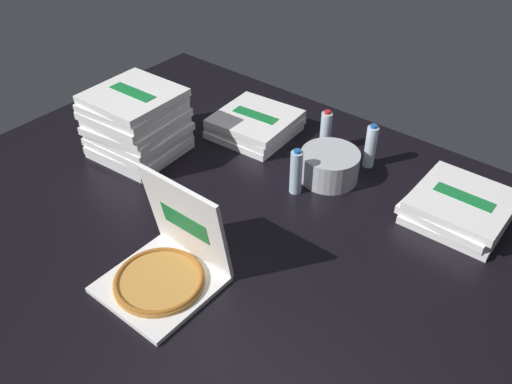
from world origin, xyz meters
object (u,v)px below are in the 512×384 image
pizza_stack_left_mid (255,124)px  water_bottle_2 (326,132)px  water_bottle_0 (296,172)px  ice_bucket (329,166)px  pizza_stack_right_far (459,207)px  water_bottle_1 (371,146)px  pizza_stack_right_near (137,124)px  open_pizza_box (167,266)px

pizza_stack_left_mid → water_bottle_2: water_bottle_2 is taller
pizza_stack_left_mid → water_bottle_0: (0.50, -0.29, 0.06)m
ice_bucket → pizza_stack_left_mid: bearing=170.5°
pizza_stack_right_far → water_bottle_1: bearing=168.2°
water_bottle_1 → water_bottle_2: (-0.26, -0.03, 0.00)m
pizza_stack_right_far → pizza_stack_left_mid: bearing=-179.0°
pizza_stack_right_near → water_bottle_2: bearing=40.5°
ice_bucket → water_bottle_0: (-0.07, -0.20, 0.04)m
pizza_stack_right_far → pizza_stack_right_near: size_ratio=0.93×
water_bottle_1 → pizza_stack_right_near: bearing=-146.4°
water_bottle_2 → water_bottle_0: bearing=-77.0°
ice_bucket → water_bottle_2: bearing=128.4°
pizza_stack_left_mid → water_bottle_1: size_ratio=1.85×
pizza_stack_right_near → pizza_stack_left_mid: 0.66m
ice_bucket → water_bottle_0: size_ratio=1.21×
pizza_stack_left_mid → water_bottle_2: size_ratio=1.85×
pizza_stack_left_mid → ice_bucket: bearing=-9.5°
pizza_stack_right_far → pizza_stack_left_mid: same height
pizza_stack_right_far → water_bottle_1: (-0.54, 0.11, 0.06)m
open_pizza_box → water_bottle_2: size_ratio=1.77×
open_pizza_box → pizza_stack_right_near: size_ratio=0.91×
pizza_stack_left_mid → water_bottle_1: (0.66, 0.13, 0.06)m
pizza_stack_right_far → ice_bucket: bearing=-169.8°
water_bottle_1 → water_bottle_2: same height
pizza_stack_right_near → water_bottle_2: (0.76, 0.65, -0.06)m
pizza_stack_right_near → pizza_stack_right_far: bearing=20.0°
water_bottle_2 → open_pizza_box: bearing=-88.3°
ice_bucket → water_bottle_0: bearing=-108.3°
pizza_stack_left_mid → water_bottle_0: water_bottle_0 is taller
pizza_stack_right_far → pizza_stack_right_near: pizza_stack_right_near is taller
water_bottle_0 → water_bottle_2: 0.41m
open_pizza_box → water_bottle_0: (0.06, 0.81, 0.04)m
open_pizza_box → water_bottle_2: bearing=91.7°
pizza_stack_left_mid → open_pizza_box: bearing=-68.2°
pizza_stack_right_far → water_bottle_0: size_ratio=1.79×
pizza_stack_right_far → pizza_stack_right_near: 1.66m
pizza_stack_right_far → ice_bucket: 0.65m
open_pizza_box → pizza_stack_right_far: open_pizza_box is taller
pizza_stack_left_mid → water_bottle_1: water_bottle_1 is taller
pizza_stack_right_far → pizza_stack_right_near: (-1.56, -0.57, 0.12)m
pizza_stack_right_near → water_bottle_0: bearing=16.4°
pizza_stack_right_near → water_bottle_1: (1.02, 0.68, -0.06)m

